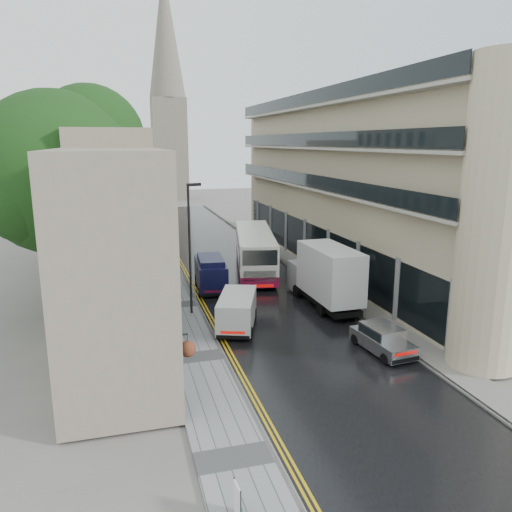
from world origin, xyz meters
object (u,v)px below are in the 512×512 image
cream_bus (241,261)px  pedestrian (158,272)px  white_lorry (321,284)px  white_van (218,320)px  tree_near (60,201)px  tree_far (80,192)px  lamp_post_far (166,207)px  estate_sign (238,501)px  silver_hatchback (386,350)px  lamp_post_near (190,250)px  navy_van (200,279)px

cream_bus → pedestrian: cream_bus is taller
white_lorry → white_van: 6.96m
cream_bus → white_van: bearing=-98.3°
pedestrian → tree_near: bearing=21.1°
tree_far → lamp_post_far: (7.44, 2.94, -1.82)m
cream_bus → white_lorry: bearing=-59.4°
cream_bus → estate_sign: 24.35m
pedestrian → lamp_post_far: size_ratio=0.22×
silver_hatchback → lamp_post_far: (-7.51, 28.07, 3.69)m
white_van → lamp_post_far: (-0.46, 22.65, 3.39)m
pedestrian → white_van: bearing=87.7°
tree_near → tree_far: tree_near is taller
tree_far → lamp_post_near: 17.26m
silver_hatchback → estate_sign: size_ratio=3.66×
estate_sign → lamp_post_far: bearing=83.5°
white_lorry → tree_far: bearing=127.9°
navy_van → lamp_post_far: 15.42m
white_van → lamp_post_far: lamp_post_far is taller
silver_hatchback → pedestrian: pedestrian is taller
lamp_post_near → estate_sign: size_ratio=7.77×
tree_far → estate_sign: tree_far is taller
lamp_post_far → pedestrian: bearing=-88.1°
cream_bus → lamp_post_far: lamp_post_far is taller
tree_near → lamp_post_far: size_ratio=1.62×
lamp_post_near → lamp_post_far: (0.40, 18.55, 0.35)m
silver_hatchback → navy_van: (-6.80, 12.99, 0.55)m
cream_bus → white_van: cream_bus is taller
cream_bus → navy_van: bearing=-131.0°
white_van → estate_sign: bearing=-79.4°
navy_van → estate_sign: (-2.36, -20.94, -0.64)m
navy_van → cream_bus: bearing=41.6°
tree_near → silver_hatchback: bearing=-38.5°
silver_hatchback → lamp_post_far: size_ratio=0.43×
pedestrian → estate_sign: 24.25m
tree_near → cream_bus: tree_near is taller
tree_near → white_lorry: size_ratio=1.81×
white_lorry → lamp_post_near: (-7.53, 2.39, 2.03)m
white_van → navy_van: size_ratio=0.90×
tree_far → lamp_post_near: tree_far is taller
tree_near → estate_sign: bearing=-73.1°
lamp_post_near → lamp_post_far: lamp_post_far is taller
pedestrian → lamp_post_near: bearing=87.8°
cream_bus → navy_van: 4.44m
white_van → pedestrian: size_ratio=2.33×
white_lorry → pedestrian: size_ratio=4.06×
estate_sign → lamp_post_near: bearing=82.1°
white_lorry → lamp_post_near: size_ratio=0.97×
tree_far → cream_bus: 15.70m
silver_hatchback → cream_bus: bearing=95.7°
tree_near → lamp_post_far: tree_near is taller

